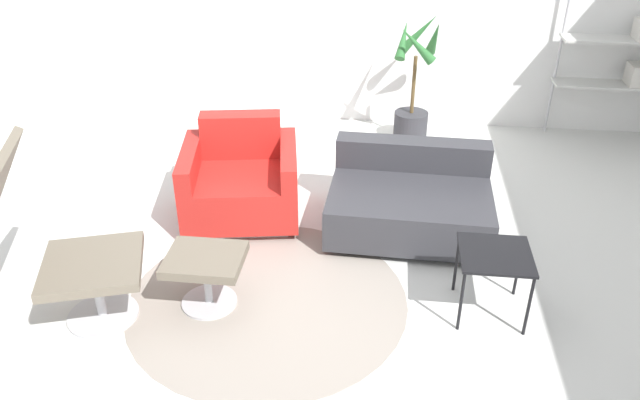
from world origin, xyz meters
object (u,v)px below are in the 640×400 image
object	(u,v)px
lounge_chair	(10,221)
armchair_red	(241,183)
potted_plant	(413,97)
ottoman	(206,268)
side_table	(495,259)
shelf_unit	(638,61)
couch_low	(410,202)

from	to	relation	value
lounge_chair	armchair_red	distance (m)	1.82
potted_plant	ottoman	bearing A→B (deg)	-115.22
ottoman	potted_plant	bearing A→B (deg)	64.78
ottoman	armchair_red	bearing A→B (deg)	91.73
lounge_chair	armchair_red	world-z (taller)	lounge_chair
lounge_chair	potted_plant	distance (m)	3.91
ottoman	side_table	distance (m)	1.80
armchair_red	side_table	world-z (taller)	armchair_red
armchair_red	side_table	size ratio (longest dim) A/B	2.24
armchair_red	side_table	xyz separation A→B (m)	(1.82, -1.00, 0.12)
side_table	shelf_unit	world-z (taller)	shelf_unit
armchair_red	couch_low	xyz separation A→B (m)	(1.32, -0.05, -0.06)
lounge_chair	ottoman	world-z (taller)	lounge_chair
side_table	shelf_unit	size ratio (longest dim) A/B	0.24
lounge_chair	armchair_red	size ratio (longest dim) A/B	1.30
armchair_red	shelf_unit	size ratio (longest dim) A/B	0.53
lounge_chair	couch_low	size ratio (longest dim) A/B	1.06
ottoman	side_table	world-z (taller)	side_table
lounge_chair	potted_plant	world-z (taller)	lounge_chair
ottoman	potted_plant	world-z (taller)	potted_plant
potted_plant	shelf_unit	xyz separation A→B (m)	(2.10, 0.24, 0.37)
ottoman	side_table	xyz separation A→B (m)	(1.79, 0.14, 0.12)
lounge_chair	potted_plant	bearing A→B (deg)	125.34
ottoman	potted_plant	distance (m)	3.11
lounge_chair	shelf_unit	xyz separation A→B (m)	(4.42, 3.37, 0.06)
ottoman	shelf_unit	distance (m)	4.61
lounge_chair	shelf_unit	world-z (taller)	shelf_unit
armchair_red	shelf_unit	bearing A→B (deg)	-160.96
armchair_red	shelf_unit	xyz separation A→B (m)	(3.46, 1.90, 0.53)
lounge_chair	couch_low	distance (m)	2.74
ottoman	shelf_unit	xyz separation A→B (m)	(3.42, 3.04, 0.53)
side_table	potted_plant	size ratio (longest dim) A/B	0.36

